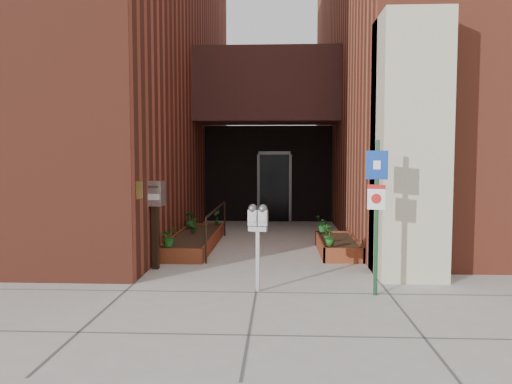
# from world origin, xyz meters

# --- Properties ---
(ground) EXTENTS (80.00, 80.00, 0.00)m
(ground) POSITION_xyz_m (0.00, 0.00, 0.00)
(ground) COLOR #9E9991
(ground) RESTS_ON ground
(architecture) EXTENTS (20.00, 14.60, 10.00)m
(architecture) POSITION_xyz_m (-0.18, 6.89, 4.98)
(architecture) COLOR maroon
(architecture) RESTS_ON ground
(planter_left) EXTENTS (0.90, 3.60, 0.30)m
(planter_left) POSITION_xyz_m (-1.55, 2.70, 0.13)
(planter_left) COLOR maroon
(planter_left) RESTS_ON ground
(planter_right) EXTENTS (0.80, 2.20, 0.30)m
(planter_right) POSITION_xyz_m (1.60, 2.20, 0.13)
(planter_right) COLOR maroon
(planter_right) RESTS_ON ground
(handrail) EXTENTS (0.04, 3.34, 0.90)m
(handrail) POSITION_xyz_m (-1.05, 2.65, 0.75)
(handrail) COLOR black
(handrail) RESTS_ON ground
(parking_meter) EXTENTS (0.31, 0.17, 1.34)m
(parking_meter) POSITION_xyz_m (0.03, -0.92, 1.04)
(parking_meter) COLOR #ABABAD
(parking_meter) RESTS_ON ground
(sign_post) EXTENTS (0.30, 0.13, 2.30)m
(sign_post) POSITION_xyz_m (1.77, -1.06, 1.41)
(sign_post) COLOR #14371D
(sign_post) RESTS_ON ground
(payment_dropbox) EXTENTS (0.35, 0.28, 1.61)m
(payment_dropbox) POSITION_xyz_m (-1.90, 0.50, 1.16)
(payment_dropbox) COLOR black
(payment_dropbox) RESTS_ON ground
(shrub_left_a) EXTENTS (0.50, 0.50, 0.40)m
(shrub_left_a) POSITION_xyz_m (-1.79, 1.10, 0.50)
(shrub_left_a) COLOR #1F631C
(shrub_left_a) RESTS_ON planter_left
(shrub_left_b) EXTENTS (0.20, 0.20, 0.33)m
(shrub_left_b) POSITION_xyz_m (-1.62, 2.96, 0.47)
(shrub_left_b) COLOR #195016
(shrub_left_b) RESTS_ON planter_left
(shrub_left_c) EXTENTS (0.23, 0.23, 0.37)m
(shrub_left_c) POSITION_xyz_m (-1.85, 3.72, 0.49)
(shrub_left_c) COLOR #18561A
(shrub_left_c) RESTS_ON planter_left
(shrub_left_d) EXTENTS (0.27, 0.27, 0.37)m
(shrub_left_d) POSITION_xyz_m (-1.25, 4.27, 0.48)
(shrub_left_d) COLOR #1F5618
(shrub_left_d) RESTS_ON planter_left
(shrub_right_a) EXTENTS (0.19, 0.19, 0.32)m
(shrub_right_a) POSITION_xyz_m (1.35, 1.35, 0.46)
(shrub_right_a) COLOR #1B5418
(shrub_right_a) RESTS_ON planter_right
(shrub_right_b) EXTENTS (0.22, 0.22, 0.36)m
(shrub_right_b) POSITION_xyz_m (1.35, 1.90, 0.48)
(shrub_right_b) COLOR #1C5618
(shrub_right_b) RESTS_ON planter_right
(shrub_right_c) EXTENTS (0.46, 0.46, 0.37)m
(shrub_right_c) POSITION_xyz_m (1.35, 3.10, 0.48)
(shrub_right_c) COLOR #1B5F1F
(shrub_right_c) RESTS_ON planter_right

